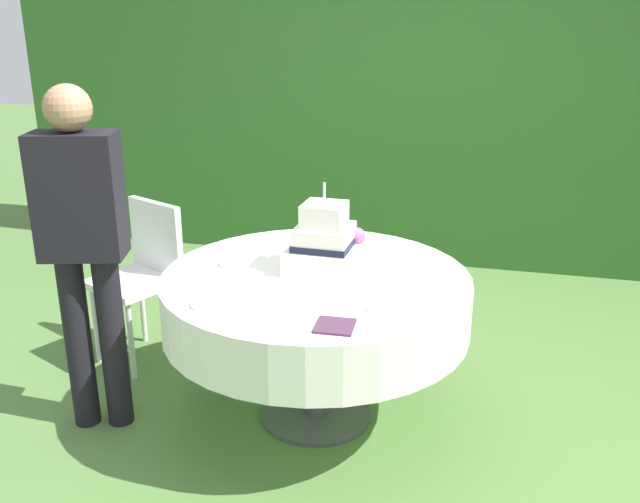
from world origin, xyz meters
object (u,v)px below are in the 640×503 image
cake_table (316,301)px  garden_chair (144,266)px  standing_person (83,239)px  napkin_stack (335,326)px  serving_plate_far (233,264)px  serving_plate_left (380,308)px  serving_plate_near (207,304)px  wedding_cake (325,244)px

cake_table → garden_chair: bearing=160.0°
standing_person → garden_chair: bearing=98.7°
garden_chair → standing_person: bearing=-81.3°
napkin_stack → garden_chair: garden_chair is taller
serving_plate_far → standing_person: standing_person is taller
cake_table → standing_person: bearing=-163.3°
serving_plate_left → garden_chair: size_ratio=0.13×
cake_table → serving_plate_near: (-0.35, -0.44, 0.13)m
serving_plate_left → napkin_stack: size_ratio=0.81×
napkin_stack → serving_plate_left: bearing=55.0°
wedding_cake → serving_plate_left: bearing=-51.0°
serving_plate_left → standing_person: (-1.33, 0.02, 0.18)m
napkin_stack → garden_chair: size_ratio=0.17×
garden_chair → standing_person: size_ratio=0.56×
serving_plate_near → garden_chair: size_ratio=0.15×
serving_plate_near → serving_plate_far: same height
garden_chair → serving_plate_left: bearing=-26.2°
garden_chair → wedding_cake: bearing=-15.5°
serving_plate_far → standing_person: size_ratio=0.08×
wedding_cake → standing_person: size_ratio=0.26×
wedding_cake → standing_person: bearing=-159.1°
cake_table → serving_plate_far: size_ratio=10.82×
napkin_stack → serving_plate_far: bearing=138.6°
serving_plate_near → standing_person: standing_person is taller
cake_table → serving_plate_far: serving_plate_far is taller
serving_plate_near → standing_person: bearing=167.3°
wedding_cake → napkin_stack: 0.64m
wedding_cake → garden_chair: size_ratio=0.46×
wedding_cake → garden_chair: bearing=164.5°
wedding_cake → standing_person: standing_person is taller
cake_table → napkin_stack: napkin_stack is taller
serving_plate_far → napkin_stack: size_ratio=0.88×
serving_plate_left → garden_chair: garden_chair is taller
cake_table → napkin_stack: bearing=-68.1°
wedding_cake → serving_plate_left: (0.32, -0.40, -0.12)m
wedding_cake → serving_plate_left: wedding_cake is taller
cake_table → standing_person: standing_person is taller
cake_table → serving_plate_far: (-0.41, 0.04, 0.13)m
napkin_stack → garden_chair: (-1.29, 0.91, -0.21)m
wedding_cake → standing_person: 1.08m
cake_table → garden_chair: 1.16m
serving_plate_near → serving_plate_left: 0.71m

